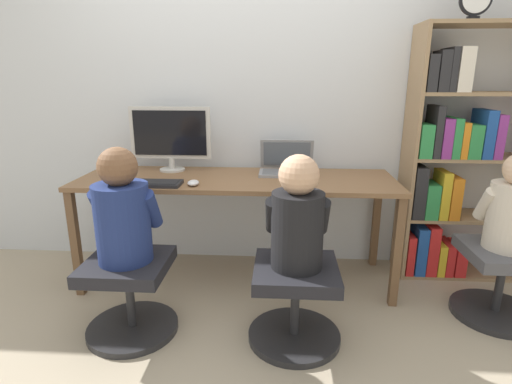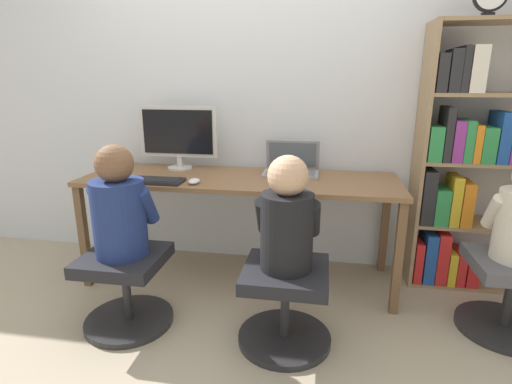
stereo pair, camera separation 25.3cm
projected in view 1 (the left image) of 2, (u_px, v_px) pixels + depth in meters
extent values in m
plane|color=tan|center=(232.00, 302.00, 2.58)|extent=(14.00, 14.00, 0.00)
cube|color=silver|center=(242.00, 91.00, 2.91)|extent=(10.00, 0.05, 2.60)
cube|color=brown|center=(236.00, 180.00, 2.69)|extent=(2.12, 0.66, 0.03)
cube|color=brown|center=(76.00, 244.00, 2.58)|extent=(0.05, 0.05, 0.72)
cube|color=brown|center=(397.00, 253.00, 2.45)|extent=(0.05, 0.05, 0.72)
cube|color=brown|center=(112.00, 215.00, 3.14)|extent=(0.05, 0.05, 0.72)
cube|color=brown|center=(376.00, 221.00, 3.01)|extent=(0.05, 0.05, 0.72)
cylinder|color=beige|center=(172.00, 169.00, 2.90)|extent=(0.18, 0.18, 0.01)
cylinder|color=beige|center=(172.00, 163.00, 2.89)|extent=(0.04, 0.04, 0.08)
cube|color=beige|center=(170.00, 133.00, 2.83)|extent=(0.58, 0.02, 0.37)
cube|color=black|center=(170.00, 133.00, 2.82)|extent=(0.52, 0.01, 0.31)
cube|color=gray|center=(287.00, 173.00, 2.77)|extent=(0.38, 0.22, 0.02)
cube|color=slate|center=(287.00, 172.00, 2.76)|extent=(0.33, 0.17, 0.00)
cube|color=gray|center=(287.00, 154.00, 2.87)|extent=(0.38, 0.07, 0.21)
cube|color=slate|center=(287.00, 154.00, 2.86)|extent=(0.33, 0.05, 0.18)
cube|color=#232326|center=(149.00, 183.00, 2.50)|extent=(0.40, 0.16, 0.02)
cube|color=black|center=(149.00, 181.00, 2.50)|extent=(0.37, 0.13, 0.00)
ellipsoid|color=silver|center=(193.00, 183.00, 2.49)|extent=(0.07, 0.10, 0.03)
cylinder|color=#262628|center=(133.00, 327.00, 2.28)|extent=(0.51, 0.51, 0.04)
cylinder|color=#262628|center=(130.00, 299.00, 2.23)|extent=(0.05, 0.05, 0.34)
cube|color=black|center=(127.00, 266.00, 2.18)|extent=(0.44, 0.43, 0.07)
cylinder|color=#262628|center=(294.00, 335.00, 2.21)|extent=(0.51, 0.51, 0.04)
cylinder|color=#262628|center=(295.00, 306.00, 2.16)|extent=(0.05, 0.05, 0.34)
cube|color=black|center=(296.00, 272.00, 2.11)|extent=(0.44, 0.43, 0.07)
cylinder|color=navy|center=(123.00, 223.00, 2.11)|extent=(0.29, 0.29, 0.42)
sphere|color=brown|center=(117.00, 167.00, 2.03)|extent=(0.20, 0.20, 0.20)
cylinder|color=navy|center=(102.00, 208.00, 2.16)|extent=(0.08, 0.19, 0.24)
cylinder|color=navy|center=(151.00, 209.00, 2.14)|extent=(0.08, 0.19, 0.24)
cylinder|color=black|center=(297.00, 230.00, 2.04)|extent=(0.27, 0.27, 0.40)
sphere|color=tan|center=(299.00, 175.00, 1.96)|extent=(0.20, 0.20, 0.20)
cylinder|color=black|center=(273.00, 215.00, 2.09)|extent=(0.08, 0.18, 0.23)
cylinder|color=black|center=(322.00, 216.00, 2.07)|extent=(0.08, 0.18, 0.23)
cube|color=#997A56|center=(409.00, 157.00, 2.77)|extent=(0.02, 0.31, 1.74)
cube|color=#997A56|center=(455.00, 270.00, 2.98)|extent=(0.83, 0.30, 0.02)
cube|color=#997A56|center=(463.00, 216.00, 2.86)|extent=(0.83, 0.30, 0.02)
cube|color=#997A56|center=(472.00, 157.00, 2.75)|extent=(0.83, 0.30, 0.02)
cube|color=#997A56|center=(481.00, 94.00, 2.63)|extent=(0.83, 0.30, 0.02)
cube|color=#997A56|center=(492.00, 24.00, 2.51)|extent=(0.83, 0.30, 0.02)
cube|color=red|center=(408.00, 252.00, 2.91)|extent=(0.05, 0.19, 0.29)
cube|color=#1E4C9E|center=(417.00, 247.00, 2.93)|extent=(0.07, 0.25, 0.35)
cube|color=red|center=(429.00, 248.00, 2.89)|extent=(0.07, 0.19, 0.36)
cube|color=gold|center=(437.00, 257.00, 2.91)|extent=(0.05, 0.21, 0.23)
cube|color=red|center=(445.00, 256.00, 2.92)|extent=(0.06, 0.23, 0.23)
cube|color=red|center=(456.00, 257.00, 2.90)|extent=(0.08, 0.21, 0.23)
cube|color=#262628|center=(415.00, 190.00, 2.80)|extent=(0.08, 0.24, 0.36)
cube|color=#2D8C47|center=(428.00, 199.00, 2.80)|extent=(0.09, 0.21, 0.24)
cube|color=gold|center=(441.00, 194.00, 2.78)|extent=(0.06, 0.20, 0.33)
cube|color=orange|center=(451.00, 196.00, 2.79)|extent=(0.07, 0.23, 0.29)
cube|color=#2D8C47|center=(423.00, 140.00, 2.68)|extent=(0.08, 0.19, 0.22)
cube|color=#262628|center=(434.00, 131.00, 2.68)|extent=(0.05, 0.23, 0.34)
cube|color=#8C338C|center=(442.00, 137.00, 2.69)|extent=(0.06, 0.25, 0.26)
cube|color=#2D8C47|center=(451.00, 137.00, 2.69)|extent=(0.05, 0.25, 0.26)
cube|color=orange|center=(461.00, 140.00, 2.66)|extent=(0.04, 0.17, 0.24)
cube|color=#2D8C47|center=(470.00, 141.00, 2.66)|extent=(0.08, 0.19, 0.22)
cube|color=#1E4C9E|center=(482.00, 133.00, 2.67)|extent=(0.07, 0.24, 0.32)
cube|color=#8C338C|center=(493.00, 136.00, 2.66)|extent=(0.06, 0.23, 0.29)
cube|color=#262628|center=(428.00, 73.00, 2.58)|extent=(0.06, 0.21, 0.23)
cube|color=#262628|center=(441.00, 71.00, 2.55)|extent=(0.07, 0.18, 0.25)
cube|color=#262628|center=(448.00, 70.00, 2.57)|extent=(0.04, 0.24, 0.27)
cube|color=silver|center=(459.00, 70.00, 2.58)|extent=(0.09, 0.26, 0.27)
cube|color=black|center=(473.00, 18.00, 2.42)|extent=(0.07, 0.03, 0.02)
cylinder|color=#262628|center=(494.00, 312.00, 2.43)|extent=(0.51, 0.51, 0.04)
cylinder|color=#262628|center=(500.00, 285.00, 2.38)|extent=(0.05, 0.05, 0.34)
cube|color=#4C4C51|center=(505.00, 254.00, 2.33)|extent=(0.44, 0.43, 0.07)
cylinder|color=beige|center=(512.00, 217.00, 2.26)|extent=(0.27, 0.27, 0.39)
cylinder|color=beige|center=(486.00, 204.00, 2.31)|extent=(0.07, 0.17, 0.22)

